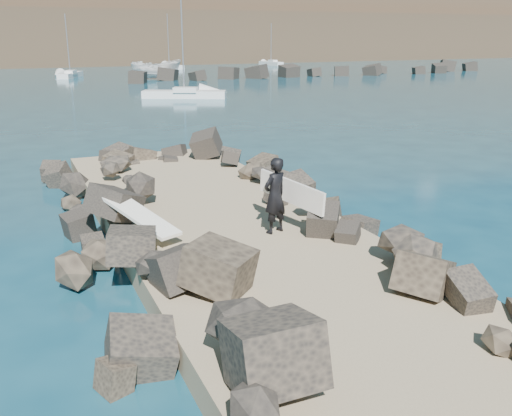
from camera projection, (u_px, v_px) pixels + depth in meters
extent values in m
plane|color=#0F384C|center=(241.00, 253.00, 14.81)|extent=(800.00, 800.00, 0.00)
cube|color=#8C7759|center=(274.00, 270.00, 12.97)|extent=(6.00, 26.00, 0.60)
cube|color=black|center=(142.00, 274.00, 12.24)|extent=(2.60, 22.00, 1.00)
cube|color=black|center=(368.00, 238.00, 14.46)|extent=(2.60, 22.00, 1.00)
cube|color=black|center=(328.00, 72.00, 76.21)|extent=(52.00, 4.00, 1.20)
cube|color=white|center=(141.00, 220.00, 14.09)|extent=(1.56, 2.52, 0.08)
imported|color=silver|center=(156.00, 69.00, 71.04)|extent=(6.59, 3.94, 2.39)
imported|color=black|center=(275.00, 196.00, 14.27)|extent=(0.83, 0.69, 1.94)
cube|color=white|center=(291.00, 192.00, 14.42)|extent=(0.69, 2.35, 0.76)
cube|color=silver|center=(184.00, 95.00, 50.36)|extent=(7.28, 4.60, 0.80)
cylinder|color=gray|center=(182.00, 44.00, 49.08)|extent=(0.12, 0.12, 8.03)
cube|color=silver|center=(185.00, 90.00, 49.88)|extent=(2.35, 1.94, 0.44)
cube|color=silver|center=(271.00, 64.00, 102.87)|extent=(2.30, 6.18, 0.80)
cylinder|color=gray|center=(271.00, 43.00, 101.79)|extent=(0.12, 0.12, 6.65)
cube|color=silver|center=(273.00, 61.00, 102.10)|extent=(1.23, 1.83, 0.44)
cube|color=silver|center=(70.00, 76.00, 73.95)|extent=(3.95, 6.66, 0.80)
cylinder|color=gray|center=(67.00, 44.00, 72.78)|extent=(0.12, 0.12, 7.28)
cube|color=silver|center=(71.00, 72.00, 73.16)|extent=(1.70, 2.12, 0.44)
cube|color=silver|center=(169.00, 67.00, 93.00)|extent=(3.15, 7.35, 0.80)
cylinder|color=gray|center=(168.00, 40.00, 91.74)|extent=(0.12, 0.12, 7.89)
cube|color=silver|center=(171.00, 64.00, 92.12)|extent=(1.57, 2.22, 0.44)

